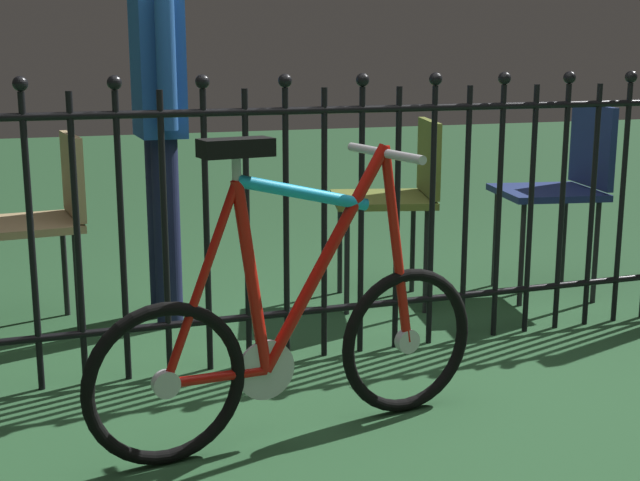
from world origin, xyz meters
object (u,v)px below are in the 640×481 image
object	(u,v)px
chair_tan	(44,211)
person_visitor	(159,101)
bicycle	(294,335)
chair_olive	(400,189)
chair_navy	(565,179)

from	to	relation	value
chair_tan	person_visitor	bearing A→B (deg)	-3.23
bicycle	chair_olive	world-z (taller)	bicycle
chair_tan	person_visitor	xyz separation A→B (m)	(0.48, -0.03, 0.43)
chair_navy	chair_olive	bearing A→B (deg)	171.62
bicycle	chair_tan	world-z (taller)	bicycle
person_visitor	chair_navy	bearing A→B (deg)	-6.57
chair_olive	chair_tan	xyz separation A→B (m)	(-1.52, 0.12, -0.03)
chair_olive	chair_tan	size ratio (longest dim) A/B	1.04
chair_navy	chair_olive	world-z (taller)	chair_navy
bicycle	chair_navy	world-z (taller)	bicycle
chair_olive	chair_tan	bearing A→B (deg)	175.41
bicycle	chair_navy	xyz separation A→B (m)	(1.67, 1.09, 0.24)
chair_navy	chair_tan	bearing A→B (deg)	174.11
chair_navy	person_visitor	world-z (taller)	person_visitor
person_visitor	bicycle	bearing A→B (deg)	-82.84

